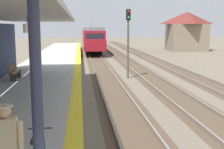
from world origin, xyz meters
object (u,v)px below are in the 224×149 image
object	(u,v)px
approaching_train	(92,38)
platform_bench	(14,71)
commuter_person	(6,146)
rail_signal_post	(128,36)
distant_trackside_house	(187,31)

from	to	relation	value
approaching_train	platform_bench	xyz separation A→B (m)	(-5.75, -30.40, -0.80)
approaching_train	commuter_person	xyz separation A→B (m)	(-3.24, -42.72, -0.34)
approaching_train	commuter_person	bearing A→B (deg)	-94.34
rail_signal_post	distant_trackside_house	distance (m)	29.35
commuter_person	distant_trackside_house	xyz separation A→B (m)	(18.92, 43.15, 1.50)
rail_signal_post	platform_bench	distance (m)	9.15
commuter_person	rail_signal_post	world-z (taller)	rail_signal_post
approaching_train	commuter_person	size ratio (longest dim) A/B	11.74
platform_bench	distant_trackside_house	bearing A→B (deg)	55.20
commuter_person	platform_bench	world-z (taller)	commuter_person
rail_signal_post	platform_bench	size ratio (longest dim) A/B	3.25
rail_signal_post	distant_trackside_house	xyz separation A→B (m)	(14.00, 25.80, 0.14)
commuter_person	platform_bench	distance (m)	12.58
commuter_person	platform_bench	bearing A→B (deg)	101.49
distant_trackside_house	rail_signal_post	bearing A→B (deg)	-118.48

